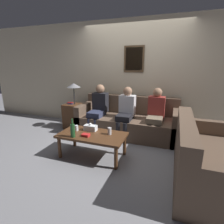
% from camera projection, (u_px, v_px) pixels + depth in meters
% --- Properties ---
extents(ground_plane, '(16.00, 16.00, 0.00)m').
position_uv_depth(ground_plane, '(120.00, 143.00, 3.65)').
color(ground_plane, gray).
extents(wall_back, '(9.00, 0.08, 2.60)m').
position_uv_depth(wall_back, '(134.00, 76.00, 4.24)').
color(wall_back, beige).
rests_on(wall_back, ground_plane).
extents(couch_main, '(2.24, 0.92, 0.85)m').
position_uv_depth(couch_main, '(128.00, 121.00, 4.07)').
color(couch_main, brown).
rests_on(couch_main, ground_plane).
extents(couch_side, '(0.92, 1.68, 0.85)m').
position_uv_depth(couch_side, '(207.00, 162.00, 2.40)').
color(couch_side, brown).
rests_on(couch_side, ground_plane).
extents(coffee_table, '(1.15, 0.60, 0.42)m').
position_uv_depth(coffee_table, '(92.00, 137.00, 3.03)').
color(coffee_table, '#4C2D19').
rests_on(coffee_table, ground_plane).
extents(side_table_with_lamp, '(0.43, 0.41, 1.14)m').
position_uv_depth(side_table_with_lamp, '(74.00, 113.00, 4.40)').
color(side_table_with_lamp, '#4C2D19').
rests_on(side_table_with_lamp, ground_plane).
extents(wine_bottle, '(0.08, 0.08, 0.32)m').
position_uv_depth(wine_bottle, '(73.00, 130.00, 2.86)').
color(wine_bottle, '#19421E').
rests_on(wine_bottle, coffee_table).
extents(drinking_glass, '(0.06, 0.06, 0.10)m').
position_uv_depth(drinking_glass, '(76.00, 128.00, 3.16)').
color(drinking_glass, silver).
rests_on(drinking_glass, coffee_table).
extents(book_stack, '(0.14, 0.09, 0.04)m').
position_uv_depth(book_stack, '(86.00, 135.00, 2.92)').
color(book_stack, red).
rests_on(book_stack, coffee_table).
extents(soda_can, '(0.07, 0.07, 0.12)m').
position_uv_depth(soda_can, '(110.00, 131.00, 2.99)').
color(soda_can, '#BCBCC1').
rests_on(soda_can, coffee_table).
extents(tissue_box, '(0.23, 0.12, 0.15)m').
position_uv_depth(tissue_box, '(90.00, 128.00, 3.16)').
color(tissue_box, silver).
rests_on(tissue_box, coffee_table).
extents(person_left, '(0.34, 0.62, 1.13)m').
position_uv_depth(person_left, '(98.00, 107.00, 4.07)').
color(person_left, '#2D334C').
rests_on(person_left, ground_plane).
extents(person_middle, '(0.34, 0.57, 1.11)m').
position_uv_depth(person_middle, '(126.00, 111.00, 3.81)').
color(person_middle, black).
rests_on(person_middle, ground_plane).
extents(person_right, '(0.34, 0.57, 1.11)m').
position_uv_depth(person_right, '(156.00, 113.00, 3.64)').
color(person_right, '#756651').
rests_on(person_right, ground_plane).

